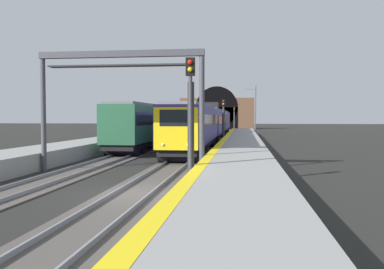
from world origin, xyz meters
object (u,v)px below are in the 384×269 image
(train_adjacent_platform, at_px, (167,122))
(overhead_signal_gantry, at_px, (120,79))
(railway_signal_far, at_px, (234,116))
(railway_signal_near, at_px, (190,113))
(train_main_approaching, at_px, (212,122))
(railway_signal_mid, at_px, (223,118))
(catenary_mast_near, at_px, (255,110))

(train_adjacent_platform, xyz_separation_m, overhead_signal_gantry, (-26.13, -2.46, 2.68))
(railway_signal_far, height_order, overhead_signal_gantry, overhead_signal_gantry)
(train_adjacent_platform, bearing_deg, railway_signal_near, -166.82)
(railway_signal_near, relative_size, railway_signal_far, 1.02)
(train_main_approaching, distance_m, railway_signal_near, 36.49)
(railway_signal_far, bearing_deg, train_adjacent_platform, -8.36)
(railway_signal_mid, xyz_separation_m, catenary_mast_near, (25.45, -4.11, 1.36))
(train_main_approaching, distance_m, train_adjacent_platform, 7.54)
(overhead_signal_gantry, bearing_deg, train_main_approaching, -4.41)
(overhead_signal_gantry, bearing_deg, railway_signal_near, -135.96)
(railway_signal_near, height_order, overhead_signal_gantry, overhead_signal_gantry)
(train_main_approaching, relative_size, catenary_mast_near, 6.84)
(train_main_approaching, bearing_deg, train_adjacent_platform, -40.81)
(railway_signal_near, distance_m, railway_signal_far, 77.61)
(train_main_approaching, bearing_deg, catenary_mast_near, 159.86)
(overhead_signal_gantry, bearing_deg, railway_signal_mid, -10.87)
(railway_signal_mid, bearing_deg, railway_signal_near, 0.00)
(railway_signal_near, xyz_separation_m, railway_signal_far, (77.61, -0.00, 0.05))
(train_adjacent_platform, distance_m, railway_signal_near, 31.49)
(train_main_approaching, bearing_deg, overhead_signal_gantry, -4.53)
(catenary_mast_near, bearing_deg, train_adjacent_platform, 153.87)
(overhead_signal_gantry, bearing_deg, train_adjacent_platform, 5.37)
(railway_signal_far, relative_size, catenary_mast_near, 0.65)
(train_main_approaching, distance_m, railway_signal_mid, 8.97)
(railway_signal_far, bearing_deg, catenary_mast_near, 9.55)
(railway_signal_near, bearing_deg, catenary_mast_near, 175.57)
(railway_signal_far, distance_m, overhead_signal_gantry, 73.18)
(railway_signal_near, xyz_separation_m, railway_signal_mid, (27.71, -0.00, -0.31))
(train_adjacent_platform, xyz_separation_m, catenary_mast_near, (22.44, -11.01, 1.86))
(train_main_approaching, distance_m, railway_signal_far, 41.24)
(train_adjacent_platform, xyz_separation_m, railway_signal_far, (46.90, -6.89, 0.86))
(train_adjacent_platform, relative_size, railway_signal_near, 6.96)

